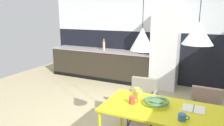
{
  "coord_description": "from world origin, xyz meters",
  "views": [
    {
      "loc": [
        1.32,
        -2.81,
        1.92
      ],
      "look_at": [
        -0.37,
        0.77,
        0.98
      ],
      "focal_mm": 32.82,
      "sensor_mm": 36.0,
      "label": 1
    }
  ],
  "objects": [
    {
      "name": "mug_white_ceramic",
      "position": [
        1.14,
        -0.57,
        0.79
      ],
      "size": [
        0.13,
        0.09,
        0.08
      ],
      "color": "#335B93",
      "rests_on": "dining_table"
    },
    {
      "name": "armchair_by_stool",
      "position": [
        0.35,
        0.54,
        0.51
      ],
      "size": [
        0.53,
        0.52,
        0.8
      ],
      "rotation": [
        0.0,
        0.0,
        3.25
      ],
      "color": "gray",
      "rests_on": "ground"
    },
    {
      "name": "armchair_facing_counter",
      "position": [
        1.38,
        0.48,
        0.5
      ],
      "size": [
        0.5,
        0.48,
        0.79
      ],
      "rotation": [
        0.0,
        0.0,
        3.13
      ],
      "color": "gray",
      "rests_on": "ground"
    },
    {
      "name": "mug_wide_latte",
      "position": [
        0.48,
        -0.39,
        0.8
      ],
      "size": [
        0.13,
        0.08,
        0.11
      ],
      "color": "#B23D33",
      "rests_on": "dining_table"
    },
    {
      "name": "pendant_lamp_over_table_far",
      "position": [
        1.21,
        -0.37,
        1.72
      ],
      "size": [
        0.34,
        0.34,
        1.23
      ],
      "color": "black"
    },
    {
      "name": "dining_table",
      "position": [
        0.9,
        -0.35,
        0.7
      ],
      "size": [
        1.57,
        0.81,
        0.75
      ],
      "color": "yellow",
      "rests_on": "ground"
    },
    {
      "name": "back_wall_splashback_dark",
      "position": [
        0.0,
        2.9,
        0.72
      ],
      "size": [
        6.66,
        0.12,
        1.44
      ],
      "primitive_type": "cube",
      "color": "black",
      "rests_on": "ground"
    },
    {
      "name": "open_book",
      "position": [
        1.24,
        -0.21,
        0.75
      ],
      "size": [
        0.27,
        0.23,
        0.02
      ],
      "color": "white",
      "rests_on": "dining_table"
    },
    {
      "name": "bottle_oil_tall",
      "position": [
        -0.31,
        2.42,
        1.01
      ],
      "size": [
        0.07,
        0.07,
        0.32
      ],
      "color": "black",
      "rests_on": "kitchen_counter"
    },
    {
      "name": "kitchen_counter",
      "position": [
        -1.6,
        2.54,
        0.44
      ],
      "size": [
        3.18,
        0.63,
        0.89
      ],
      "color": "#2E281E",
      "rests_on": "ground"
    },
    {
      "name": "fruit_bowl",
      "position": [
        0.78,
        -0.28,
        0.8
      ],
      "size": [
        0.33,
        0.33,
        0.07
      ],
      "color": "#4C704C",
      "rests_on": "dining_table"
    },
    {
      "name": "pendant_lamp_over_table_near",
      "position": [
        0.58,
        -0.38,
        1.62
      ],
      "size": [
        0.3,
        0.3,
        1.35
      ],
      "color": "black"
    },
    {
      "name": "bottle_vinegar_dark",
      "position": [
        -1.49,
        2.58,
        1.02
      ],
      "size": [
        0.07,
        0.07,
        0.33
      ],
      "color": "tan",
      "rests_on": "kitchen_counter"
    },
    {
      "name": "cooking_pot",
      "position": [
        -0.35,
        2.64,
        0.95
      ],
      "size": [
        0.25,
        0.25,
        0.15
      ],
      "color": "black",
      "rests_on": "kitchen_counter"
    },
    {
      "name": "refrigerator_column",
      "position": [
        0.33,
        2.54,
        1.02
      ],
      "size": [
        0.67,
        0.6,
        2.03
      ],
      "primitive_type": "cube",
      "color": "silver",
      "rests_on": "ground"
    },
    {
      "name": "mug_glass_clear",
      "position": [
        0.43,
        -0.03,
        0.8
      ],
      "size": [
        0.14,
        0.09,
        0.1
      ],
      "color": "gold",
      "rests_on": "dining_table"
    },
    {
      "name": "back_wall_panel_upper",
      "position": [
        0.0,
        2.9,
        2.16
      ],
      "size": [
        6.66,
        0.12,
        1.44
      ],
      "primitive_type": "cube",
      "color": "silver",
      "rests_on": "back_wall_splashback_dark"
    },
    {
      "name": "mug_short_terracotta",
      "position": [
        0.5,
        -0.17,
        0.8
      ],
      "size": [
        0.13,
        0.08,
        0.1
      ],
      "color": "gold",
      "rests_on": "dining_table"
    }
  ]
}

